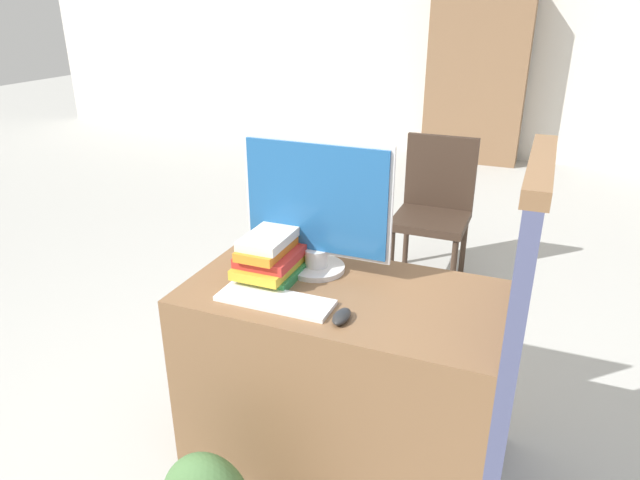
{
  "coord_description": "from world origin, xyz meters",
  "views": [
    {
      "loc": [
        0.59,
        -1.36,
        1.68
      ],
      "look_at": [
        -0.07,
        0.28,
        0.93
      ],
      "focal_mm": 32.0,
      "sensor_mm": 36.0,
      "label": 1
    }
  ],
  "objects_px": {
    "monitor": "(316,208)",
    "mouse": "(342,316)",
    "keyboard": "(275,300)",
    "far_chair": "(435,203)",
    "book_stack": "(271,256)"
  },
  "relations": [
    {
      "from": "monitor",
      "to": "mouse",
      "type": "distance_m",
      "value": 0.44
    },
    {
      "from": "keyboard",
      "to": "mouse",
      "type": "distance_m",
      "value": 0.25
    },
    {
      "from": "keyboard",
      "to": "far_chair",
      "type": "bearing_deg",
      "value": 84.75
    },
    {
      "from": "monitor",
      "to": "book_stack",
      "type": "bearing_deg",
      "value": -139.44
    },
    {
      "from": "keyboard",
      "to": "mouse",
      "type": "height_order",
      "value": "mouse"
    },
    {
      "from": "monitor",
      "to": "far_chair",
      "type": "bearing_deg",
      "value": 85.08
    },
    {
      "from": "monitor",
      "to": "mouse",
      "type": "height_order",
      "value": "monitor"
    },
    {
      "from": "monitor",
      "to": "keyboard",
      "type": "relative_size",
      "value": 1.41
    },
    {
      "from": "mouse",
      "to": "far_chair",
      "type": "relative_size",
      "value": 0.12
    },
    {
      "from": "far_chair",
      "to": "mouse",
      "type": "bearing_deg",
      "value": -96.13
    },
    {
      "from": "monitor",
      "to": "keyboard",
      "type": "height_order",
      "value": "monitor"
    },
    {
      "from": "mouse",
      "to": "book_stack",
      "type": "relative_size",
      "value": 0.37
    },
    {
      "from": "mouse",
      "to": "far_chair",
      "type": "xyz_separation_m",
      "value": [
        -0.07,
        1.91,
        -0.26
      ]
    },
    {
      "from": "monitor",
      "to": "keyboard",
      "type": "bearing_deg",
      "value": -97.12
    },
    {
      "from": "book_stack",
      "to": "keyboard",
      "type": "bearing_deg",
      "value": -60.28
    }
  ]
}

